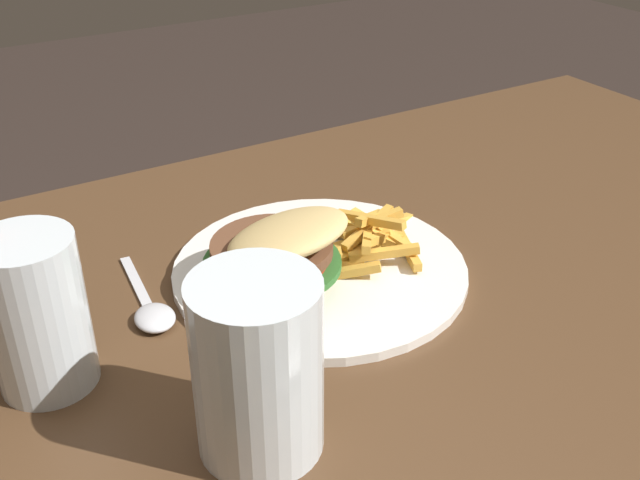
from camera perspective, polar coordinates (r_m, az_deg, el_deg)
The scene contains 5 objects.
dining_table at distance 0.71m, azimuth 3.96°, elevation -16.07°, with size 1.56×1.03×0.72m.
meal_plate_near at distance 0.75m, azimuth -1.43°, elevation -1.55°, with size 0.31×0.31×0.10m.
beer_glass at distance 0.55m, azimuth -4.76°, elevation -9.83°, with size 0.10×0.10×0.14m.
juice_glass at distance 0.65m, azimuth -20.75°, elevation -5.48°, with size 0.08×0.08×0.17m.
spoon at distance 0.73m, azimuth -12.64°, elevation -5.48°, with size 0.04×0.15×0.01m.
Camera 1 is at (0.29, 0.39, 1.14)m, focal length 42.00 mm.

